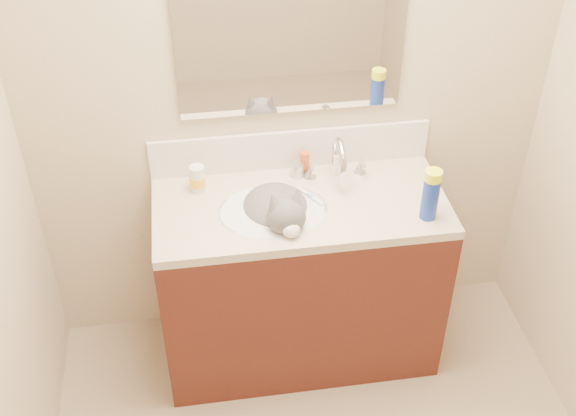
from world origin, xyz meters
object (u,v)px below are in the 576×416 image
object	(u,v)px
vanity_cabinet	(300,283)
spray_can	(430,199)
pill_bottle	(197,178)
cat	(278,215)
faucet	(338,163)
basin	(273,224)
silver_jar	(298,170)
amber_bottle	(305,162)

from	to	relation	value
vanity_cabinet	spray_can	xyz separation A→B (m)	(0.48, -0.16, 0.54)
pill_bottle	cat	bearing A→B (deg)	-30.25
cat	faucet	bearing A→B (deg)	21.10
pill_bottle	spray_can	size ratio (longest dim) A/B	0.64
vanity_cabinet	basin	xyz separation A→B (m)	(-0.12, -0.03, 0.38)
faucet	vanity_cabinet	bearing A→B (deg)	-142.71
basin	spray_can	size ratio (longest dim) A/B	2.49
vanity_cabinet	pill_bottle	bearing A→B (deg)	159.16
pill_bottle	silver_jar	bearing A→B (deg)	4.83
cat	amber_bottle	size ratio (longest dim) A/B	4.47
basin	cat	bearing A→B (deg)	11.96
silver_jar	spray_can	xyz separation A→B (m)	(0.46, -0.35, 0.06)
basin	faucet	bearing A→B (deg)	29.12
pill_bottle	spray_can	bearing A→B (deg)	-19.72
cat	spray_can	xyz separation A→B (m)	(0.58, -0.14, 0.12)
vanity_cabinet	amber_bottle	size ratio (longest dim) A/B	12.55
faucet	cat	xyz separation A→B (m)	(-0.28, -0.16, -0.11)
silver_jar	amber_bottle	distance (m)	0.05
basin	spray_can	world-z (taller)	spray_can
silver_jar	spray_can	world-z (taller)	spray_can
vanity_cabinet	cat	distance (m)	0.43
basin	pill_bottle	size ratio (longest dim) A/B	3.91
cat	spray_can	distance (m)	0.61
faucet	pill_bottle	xyz separation A→B (m)	(-0.59, 0.02, -0.03)
pill_bottle	spray_can	xyz separation A→B (m)	(0.89, -0.32, 0.03)
faucet	cat	bearing A→B (deg)	-149.69
silver_jar	cat	bearing A→B (deg)	-118.24
vanity_cabinet	basin	size ratio (longest dim) A/B	2.67
cat	pill_bottle	distance (m)	0.37
basin	spray_can	bearing A→B (deg)	-12.53
amber_bottle	vanity_cabinet	bearing A→B (deg)	-103.68
basin	faucet	xyz separation A→B (m)	(0.30, 0.17, 0.16)
basin	pill_bottle	distance (m)	0.36
spray_can	vanity_cabinet	bearing A→B (deg)	161.24
basin	silver_jar	bearing A→B (deg)	57.94
amber_bottle	spray_can	size ratio (longest dim) A/B	0.53
pill_bottle	amber_bottle	bearing A→B (deg)	8.04
basin	silver_jar	xyz separation A→B (m)	(0.14, 0.22, 0.10)
spray_can	cat	bearing A→B (deg)	166.57
faucet	silver_jar	xyz separation A→B (m)	(-0.16, 0.05, -0.05)
faucet	amber_bottle	size ratio (longest dim) A/B	2.93
basin	amber_bottle	xyz separation A→B (m)	(0.17, 0.25, 0.12)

